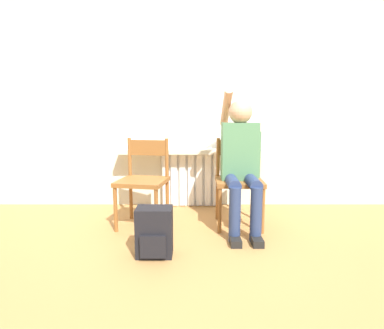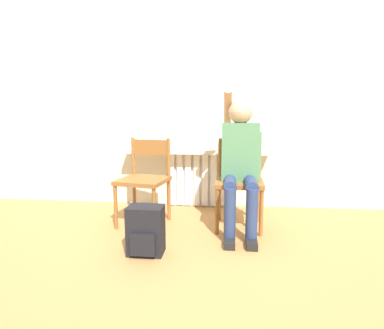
{
  "view_description": "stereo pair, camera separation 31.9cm",
  "coord_description": "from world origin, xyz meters",
  "px_view_note": "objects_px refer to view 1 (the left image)",
  "views": [
    {
      "loc": [
        0.01,
        -2.55,
        1.07
      ],
      "look_at": [
        0.0,
        0.6,
        0.58
      ],
      "focal_mm": 30.0,
      "sensor_mm": 36.0,
      "label": 1
    },
    {
      "loc": [
        0.33,
        -2.53,
        1.07
      ],
      "look_at": [
        0.0,
        0.6,
        0.58
      ],
      "focal_mm": 30.0,
      "sensor_mm": 36.0,
      "label": 2
    }
  ],
  "objects_px": {
    "chair_left": "(145,179)",
    "backpack": "(156,232)",
    "person": "(242,157)",
    "cat": "(235,138)",
    "chair_right": "(240,180)"
  },
  "relations": [
    {
      "from": "chair_left",
      "to": "backpack",
      "type": "distance_m",
      "value": 0.77
    },
    {
      "from": "chair_left",
      "to": "backpack",
      "type": "relative_size",
      "value": 2.23
    },
    {
      "from": "person",
      "to": "cat",
      "type": "height_order",
      "value": "person"
    },
    {
      "from": "cat",
      "to": "person",
      "type": "bearing_deg",
      "value": -91.62
    },
    {
      "from": "chair_left",
      "to": "chair_right",
      "type": "bearing_deg",
      "value": 10.36
    },
    {
      "from": "backpack",
      "to": "chair_left",
      "type": "bearing_deg",
      "value": 104.59
    },
    {
      "from": "chair_right",
      "to": "backpack",
      "type": "xyz_separation_m",
      "value": [
        -0.74,
        -0.7,
        -0.27
      ]
    },
    {
      "from": "chair_right",
      "to": "cat",
      "type": "bearing_deg",
      "value": 89.74
    },
    {
      "from": "chair_left",
      "to": "chair_right",
      "type": "height_order",
      "value": "same"
    },
    {
      "from": "chair_left",
      "to": "person",
      "type": "xyz_separation_m",
      "value": [
        0.92,
        -0.1,
        0.23
      ]
    },
    {
      "from": "backpack",
      "to": "cat",
      "type": "bearing_deg",
      "value": 59.74
    },
    {
      "from": "cat",
      "to": "chair_left",
      "type": "bearing_deg",
      "value": -147.65
    },
    {
      "from": "cat",
      "to": "backpack",
      "type": "xyz_separation_m",
      "value": [
        -0.76,
        -1.3,
        -0.62
      ]
    },
    {
      "from": "chair_right",
      "to": "person",
      "type": "height_order",
      "value": "person"
    },
    {
      "from": "chair_right",
      "to": "cat",
      "type": "distance_m",
      "value": 0.69
    }
  ]
}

